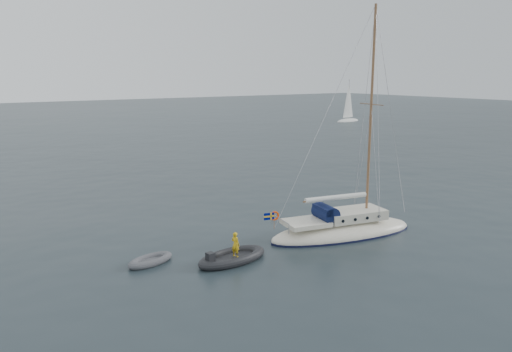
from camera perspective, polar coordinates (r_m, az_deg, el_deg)
ground at (r=29.71m, az=4.57°, el=-6.05°), size 300.00×300.00×0.00m
sailboat at (r=28.66m, az=9.90°, el=-4.77°), size 9.29×2.78×13.23m
dinghy at (r=24.96m, az=-11.98°, el=-9.41°), size 2.47×1.11×0.35m
rib at (r=24.70m, az=-2.76°, el=-9.20°), size 3.88×1.76×1.46m
distant_yacht_b at (r=96.81m, az=10.51°, el=8.26°), size 6.33×3.37×8.38m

